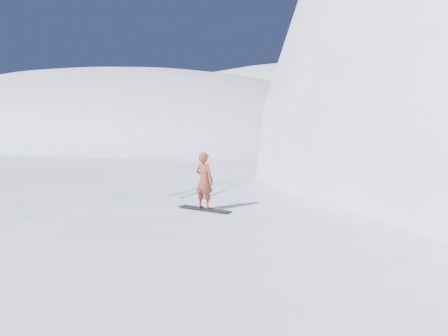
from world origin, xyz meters
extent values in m
plane|color=white|center=(0.00, 0.00, 0.00)|extent=(400.00, 400.00, 0.00)
ellipsoid|color=white|center=(1.00, 3.00, 0.00)|extent=(36.00, 28.00, 4.80)
ellipsoid|color=white|center=(-70.00, 60.00, 0.00)|extent=(120.00, 70.00, 28.00)
ellipsoid|color=white|center=(-40.00, 110.00, 0.00)|extent=(140.00, 90.00, 36.00)
ellipsoid|color=white|center=(-2.00, 6.00, 0.00)|extent=(7.00, 6.30, 1.00)
cube|color=black|center=(0.66, 1.61, 2.41)|extent=(1.71, 0.37, 0.03)
imported|color=maroon|center=(0.66, 1.61, 3.23)|extent=(0.60, 0.40, 1.60)
ellipsoid|color=white|center=(-49.39, 32.21, 0.00)|extent=(9.26, 7.41, 6.48)
cube|color=silver|center=(-2.04, 5.67, 2.42)|extent=(0.63, 5.98, 0.04)
cube|color=silver|center=(-1.67, 5.67, 2.42)|extent=(0.97, 5.94, 0.04)
cube|color=silver|center=(-1.10, 5.67, 2.42)|extent=(1.38, 5.87, 0.04)
camera|label=1|loc=(8.96, -9.66, 5.11)|focal=40.00mm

